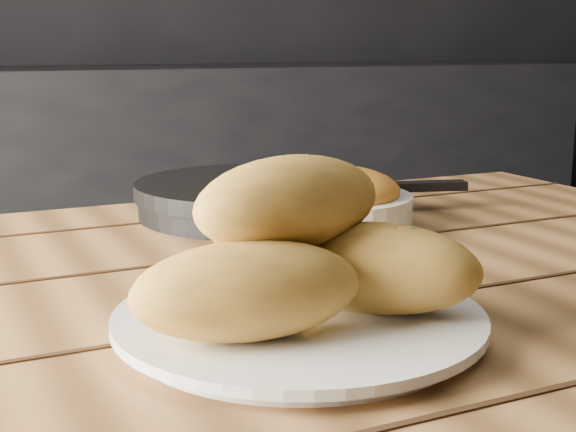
# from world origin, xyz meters

# --- Properties ---
(counter) EXTENTS (2.80, 0.60, 0.90)m
(counter) POSITION_xyz_m (0.00, 1.70, 0.45)
(counter) COLOR black
(counter) RESTS_ON ground
(table) EXTENTS (1.37, 0.87, 0.75)m
(table) POSITION_xyz_m (-0.59, -0.16, 0.65)
(table) COLOR olive
(table) RESTS_ON ground
(plate) EXTENTS (0.29, 0.29, 0.02)m
(plate) POSITION_xyz_m (-0.58, -0.30, 0.76)
(plate) COLOR silver
(plate) RESTS_ON table
(bread_rolls) EXTENTS (0.28, 0.25, 0.12)m
(bread_rolls) POSITION_xyz_m (-0.59, -0.30, 0.82)
(bread_rolls) COLOR gold
(bread_rolls) RESTS_ON plate
(skillet) EXTENTS (0.44, 0.31, 0.05)m
(skillet) POSITION_xyz_m (-0.44, 0.12, 0.77)
(skillet) COLOR black
(skillet) RESTS_ON table
(bowl) EXTENTS (0.20, 0.20, 0.08)m
(bowl) POSITION_xyz_m (-0.38, 0.02, 0.78)
(bowl) COLOR white
(bowl) RESTS_ON table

